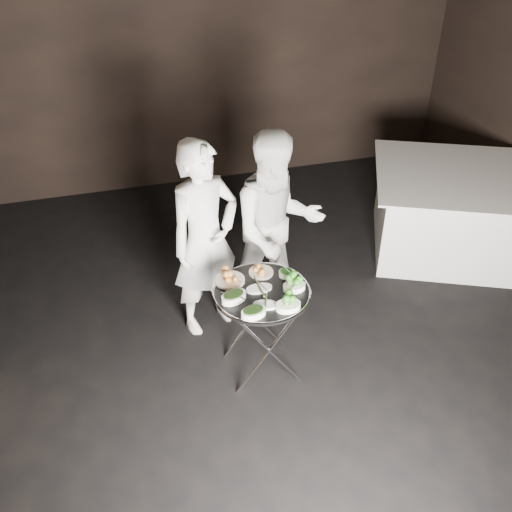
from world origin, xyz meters
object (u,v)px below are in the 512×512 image
object	(u,v)px
tray_stand	(262,328)
waiter_left	(205,240)
waiter_right	(277,228)
dining_table	(445,211)
serving_tray	(262,292)

from	to	relation	value
tray_stand	waiter_left	xyz separation A→B (m)	(-0.27, 0.64, 0.41)
waiter_right	dining_table	size ratio (longest dim) A/B	1.15
tray_stand	dining_table	world-z (taller)	dining_table
serving_tray	waiter_right	bearing A→B (deg)	64.59
serving_tray	waiter_left	distance (m)	0.70
waiter_left	dining_table	bearing A→B (deg)	-11.46
tray_stand	serving_tray	xyz separation A→B (m)	(0.00, -0.00, 0.33)
waiter_right	dining_table	world-z (taller)	waiter_right
tray_stand	dining_table	size ratio (longest dim) A/B	0.52
waiter_left	dining_table	world-z (taller)	waiter_left
serving_tray	waiter_left	size ratio (longest dim) A/B	0.42
serving_tray	waiter_left	bearing A→B (deg)	112.61
waiter_right	dining_table	bearing A→B (deg)	12.67
dining_table	waiter_left	bearing A→B (deg)	-168.63
serving_tray	waiter_right	xyz separation A→B (m)	(0.32, 0.67, 0.07)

